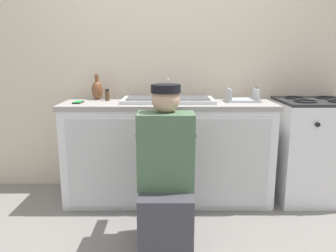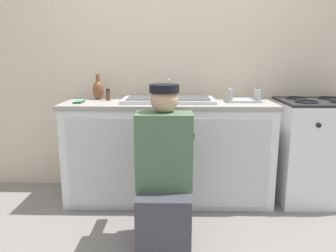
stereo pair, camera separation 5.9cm
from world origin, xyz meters
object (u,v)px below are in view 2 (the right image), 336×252
at_px(sink_double_basin, 168,99).
at_px(plumber_person, 164,180).
at_px(cell_phone, 79,102).
at_px(dish_rack_tray, 243,99).
at_px(spice_bottle_pepper, 108,95).
at_px(vase_decorative, 98,90).
at_px(stove_range, 313,150).
at_px(spice_bottle_red, 256,94).

height_order(sink_double_basin, plumber_person, plumber_person).
xyz_separation_m(sink_double_basin, cell_phone, (-0.77, -0.09, -0.01)).
distance_m(sink_double_basin, dish_rack_tray, 0.66).
relative_size(sink_double_basin, plumber_person, 0.72).
xyz_separation_m(spice_bottle_pepper, vase_decorative, (-0.11, 0.08, 0.04)).
bearing_deg(plumber_person, cell_phone, 138.39).
relative_size(stove_range, spice_bottle_red, 8.78).
bearing_deg(dish_rack_tray, stove_range, -1.29).
relative_size(spice_bottle_red, cell_phone, 0.75).
bearing_deg(dish_rack_tray, spice_bottle_red, 47.00).
distance_m(sink_double_basin, plumber_person, 0.89).
distance_m(sink_double_basin, stove_range, 1.39).
bearing_deg(sink_double_basin, dish_rack_tray, 1.08).
distance_m(stove_range, spice_bottle_pepper, 1.92).
xyz_separation_m(stove_range, cell_phone, (-2.08, -0.09, 0.44)).
distance_m(stove_range, vase_decorative, 2.03).
relative_size(spice_bottle_pepper, spice_bottle_red, 1.00).
xyz_separation_m(plumber_person, vase_decorative, (-0.64, 0.89, 0.53)).
xyz_separation_m(sink_double_basin, stove_range, (1.31, -0.00, -0.46)).
bearing_deg(sink_double_basin, cell_phone, -173.36).
bearing_deg(vase_decorative, spice_bottle_red, 1.59).
bearing_deg(sink_double_basin, spice_bottle_red, 12.01).
height_order(plumber_person, cell_phone, plumber_person).
distance_m(vase_decorative, cell_phone, 0.27).
bearing_deg(vase_decorative, plumber_person, -54.56).
distance_m(vase_decorative, dish_rack_tray, 1.32).
bearing_deg(plumber_person, spice_bottle_red, 48.52).
xyz_separation_m(sink_double_basin, spice_bottle_pepper, (-0.54, 0.05, 0.03)).
bearing_deg(spice_bottle_pepper, vase_decorative, 142.39).
height_order(sink_double_basin, spice_bottle_pepper, sink_double_basin).
xyz_separation_m(stove_range, dish_rack_tray, (-0.65, 0.01, 0.46)).
height_order(stove_range, spice_bottle_red, spice_bottle_red).
bearing_deg(spice_bottle_red, plumber_person, -131.48).
relative_size(vase_decorative, cell_phone, 1.64).
relative_size(sink_double_basin, dish_rack_tray, 2.86).
height_order(sink_double_basin, cell_phone, sink_double_basin).
xyz_separation_m(plumber_person, spice_bottle_pepper, (-0.53, 0.81, 0.49)).
relative_size(stove_range, cell_phone, 6.59).
distance_m(stove_range, plumber_person, 1.53).
height_order(plumber_person, dish_rack_tray, plumber_person).
bearing_deg(vase_decorative, dish_rack_tray, -5.21).
xyz_separation_m(spice_bottle_pepper, cell_phone, (-0.23, -0.14, -0.04)).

